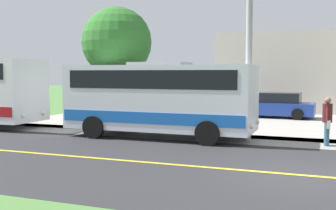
% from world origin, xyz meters
% --- Properties ---
extents(ground_plane, '(120.00, 120.00, 0.00)m').
position_xyz_m(ground_plane, '(0.00, 0.00, 0.00)').
color(ground_plane, '#477238').
extents(road_surface, '(8.00, 100.00, 0.01)m').
position_xyz_m(road_surface, '(0.00, 0.00, 0.00)').
color(road_surface, '#28282B').
rests_on(road_surface, ground).
extents(sidewalk, '(2.40, 100.00, 0.01)m').
position_xyz_m(sidewalk, '(-5.20, 0.00, 0.00)').
color(sidewalk, gray).
rests_on(sidewalk, ground).
extents(road_centre_line, '(0.16, 100.00, 0.00)m').
position_xyz_m(road_centre_line, '(0.00, 0.00, 0.01)').
color(road_centre_line, gold).
rests_on(road_centre_line, ground).
extents(shuttle_bus_front, '(2.77, 7.61, 3.01)m').
position_xyz_m(shuttle_bus_front, '(-4.56, -5.68, 1.66)').
color(shuttle_bus_front, silver).
rests_on(shuttle_bus_front, ground).
extents(pedestrian_with_bags, '(0.72, 0.34, 1.73)m').
position_xyz_m(pedestrian_with_bags, '(-4.81, 0.62, 0.93)').
color(pedestrian_with_bags, '#335972').
rests_on(pedestrian_with_bags, ground).
extents(street_light_pole, '(1.97, 0.24, 7.02)m').
position_xyz_m(street_light_pole, '(-4.86, -2.22, 3.91)').
color(street_light_pole, '#9E9EA3').
rests_on(street_light_pole, ground).
extents(parked_car_near, '(2.18, 4.48, 1.45)m').
position_xyz_m(parked_car_near, '(-13.71, -2.09, 0.69)').
color(parked_car_near, navy).
rests_on(parked_car_near, ground).
extents(tree_curbside, '(3.43, 3.43, 5.81)m').
position_xyz_m(tree_curbside, '(-7.40, -9.08, 4.07)').
color(tree_curbside, '#4C3826').
rests_on(tree_curbside, ground).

